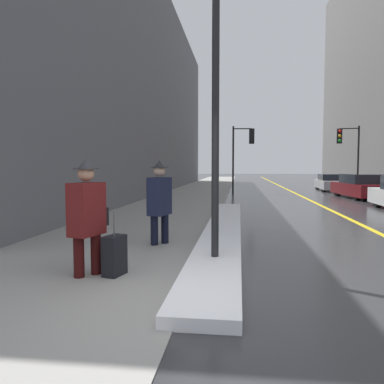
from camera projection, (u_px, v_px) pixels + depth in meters
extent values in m
plane|color=#2D2D30|center=(183.00, 306.00, 4.31)|extent=(160.00, 160.00, 0.00)
cube|color=gray|center=(188.00, 197.00, 19.41)|extent=(4.00, 80.00, 0.01)
cube|color=gold|center=(307.00, 199.00, 18.66)|extent=(0.16, 80.00, 0.00)
cube|color=white|center=(223.00, 229.00, 9.14)|extent=(0.84, 11.20, 0.15)
cube|color=slate|center=(123.00, 94.00, 24.55)|extent=(6.00, 36.00, 12.79)
cylinder|color=black|center=(216.00, 104.00, 5.93)|extent=(0.12, 0.12, 5.22)
cylinder|color=black|center=(233.00, 160.00, 22.51)|extent=(0.11, 0.11, 4.02)
cylinder|color=black|center=(243.00, 129.00, 22.36)|extent=(1.10, 0.16, 0.07)
cube|color=black|center=(252.00, 136.00, 22.37)|extent=(0.32, 0.22, 0.90)
sphere|color=red|center=(252.00, 132.00, 22.47)|extent=(0.19, 0.19, 0.19)
sphere|color=orange|center=(251.00, 136.00, 22.49)|extent=(0.19, 0.19, 0.19)
sphere|color=green|center=(251.00, 141.00, 22.50)|extent=(0.19, 0.19, 0.19)
cylinder|color=black|center=(358.00, 160.00, 22.64)|extent=(0.11, 0.11, 4.07)
cylinder|color=black|center=(349.00, 128.00, 22.64)|extent=(1.10, 0.19, 0.07)
cube|color=black|center=(339.00, 136.00, 22.80)|extent=(0.32, 0.23, 0.90)
sphere|color=red|center=(340.00, 131.00, 22.66)|extent=(0.19, 0.19, 0.19)
sphere|color=orange|center=(340.00, 136.00, 22.68)|extent=(0.19, 0.19, 0.19)
sphere|color=green|center=(340.00, 141.00, 22.70)|extent=(0.19, 0.19, 0.19)
cylinder|color=#340C0C|center=(96.00, 246.00, 5.55)|extent=(0.15, 0.15, 0.88)
cylinder|color=#340C0C|center=(79.00, 248.00, 5.38)|extent=(0.15, 0.15, 0.88)
cube|color=#561414|center=(87.00, 209.00, 5.43)|extent=(0.44, 0.59, 0.77)
sphere|color=tan|center=(86.00, 173.00, 5.39)|extent=(0.24, 0.24, 0.24)
cylinder|color=#28282D|center=(86.00, 169.00, 5.39)|extent=(0.37, 0.37, 0.01)
cone|color=#28282D|center=(86.00, 164.00, 5.38)|extent=(0.23, 0.23, 0.14)
cube|color=black|center=(102.00, 217.00, 5.78)|extent=(0.15, 0.24, 0.28)
cylinder|color=black|center=(165.00, 223.00, 7.79)|extent=(0.15, 0.15, 0.88)
cylinder|color=black|center=(154.00, 224.00, 7.61)|extent=(0.15, 0.15, 0.88)
cube|color=#191E38|center=(159.00, 196.00, 7.66)|extent=(0.44, 0.60, 0.77)
sphere|color=beige|center=(159.00, 171.00, 7.63)|extent=(0.24, 0.24, 0.24)
cylinder|color=#28282D|center=(159.00, 167.00, 7.62)|extent=(0.37, 0.37, 0.01)
cone|color=#28282D|center=(159.00, 164.00, 7.62)|extent=(0.23, 0.23, 0.14)
cylinder|color=black|center=(378.00, 199.00, 14.78)|extent=(0.20, 0.65, 0.65)
cube|color=#600F14|center=(362.00, 189.00, 19.05)|extent=(2.19, 4.44, 0.60)
cube|color=black|center=(364.00, 179.00, 18.90)|extent=(1.88, 2.37, 0.47)
cylinder|color=black|center=(338.00, 190.00, 20.42)|extent=(0.28, 0.71, 0.69)
cylinder|color=black|center=(367.00, 190.00, 20.35)|extent=(0.28, 0.71, 0.69)
cylinder|color=black|center=(357.00, 193.00, 17.76)|extent=(0.28, 0.71, 0.69)
cube|color=#B2B2B7|center=(332.00, 184.00, 25.26)|extent=(2.00, 4.52, 0.55)
cube|color=black|center=(333.00, 177.00, 25.12)|extent=(1.74, 2.39, 0.41)
cylinder|color=black|center=(317.00, 185.00, 26.75)|extent=(0.23, 0.63, 0.62)
cylinder|color=black|center=(340.00, 185.00, 26.47)|extent=(0.23, 0.63, 0.62)
cylinder|color=black|center=(324.00, 187.00, 24.06)|extent=(0.23, 0.63, 0.62)
cylinder|color=black|center=(349.00, 187.00, 23.78)|extent=(0.23, 0.63, 0.62)
cube|color=black|center=(115.00, 256.00, 5.49)|extent=(0.31, 0.41, 0.60)
cylinder|color=#4C4C51|center=(114.00, 224.00, 5.46)|extent=(0.02, 0.02, 0.35)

